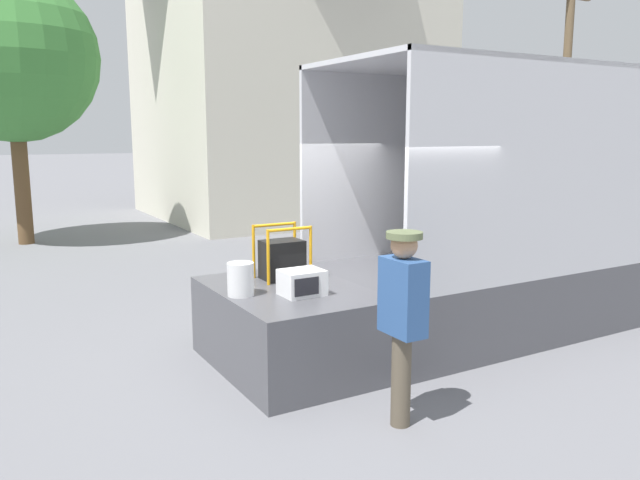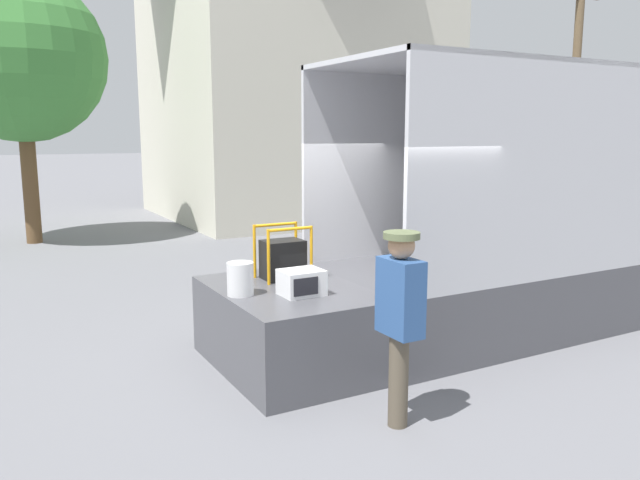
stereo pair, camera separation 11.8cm
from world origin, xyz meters
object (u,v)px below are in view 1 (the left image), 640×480
microwave (302,283)px  worker_person (403,308)px  street_tree (12,58)px  portable_generator (283,259)px  utility_pole (565,92)px  orange_bucket (241,279)px  box_truck (566,249)px

microwave → worker_person: 1.48m
worker_person → street_tree: street_tree is taller
portable_generator → worker_person: bearing=-88.7°
worker_person → utility_pole: size_ratio=0.23×
portable_generator → orange_bucket: size_ratio=1.80×
microwave → portable_generator: (0.17, 0.79, 0.11)m
box_truck → orange_bucket: (-5.24, -0.04, 0.17)m
worker_person → portable_generator: bearing=91.3°
microwave → utility_pole: size_ratio=0.06×
box_truck → utility_pole: size_ratio=0.90×
portable_generator → orange_bucket: bearing=-147.3°
box_truck → street_tree: 12.67m
microwave → worker_person: bearing=-81.2°
box_truck → orange_bucket: bearing=-179.5°
microwave → portable_generator: portable_generator is taller
worker_person → utility_pole: utility_pole is taller
microwave → street_tree: 11.33m
orange_bucket → worker_person: size_ratio=0.20×
orange_bucket → street_tree: (-1.23, 10.38, 3.25)m
portable_generator → street_tree: (-1.98, 9.90, 3.18)m
street_tree → utility_pole: bearing=-6.1°
portable_generator → worker_person: 2.26m
utility_pole → box_truck: bearing=-140.4°
orange_bucket → worker_person: worker_person is taller
portable_generator → box_truck: bearing=-5.6°
portable_generator → utility_pole: 17.11m
orange_bucket → worker_person: 1.95m
microwave → street_tree: bearing=99.6°
box_truck → microwave: 4.68m
box_truck → microwave: (-4.66, -0.35, 0.13)m
portable_generator → worker_person: worker_person is taller
box_truck → portable_generator: (-4.49, 0.44, 0.24)m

